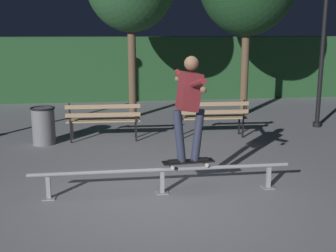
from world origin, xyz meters
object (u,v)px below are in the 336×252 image
at_px(lamp_post_right, 324,27).
at_px(skateboard, 188,162).
at_px(park_bench_leftmost, 103,117).
at_px(park_bench_left_center, 212,115).
at_px(skateboarder, 189,100).
at_px(trash_can, 43,125).
at_px(grind_rail, 162,174).

bearing_deg(lamp_post_right, skateboard, -135.42).
xyz_separation_m(park_bench_leftmost, park_bench_left_center, (2.42, 0.00, 0.00)).
relative_size(skateboard, park_bench_left_center, 0.49).
bearing_deg(park_bench_left_center, skateboarder, -109.29).
height_order(park_bench_leftmost, trash_can, park_bench_leftmost).
bearing_deg(skateboarder, trash_can, 128.77).
xyz_separation_m(skateboard, park_bench_left_center, (1.14, 3.24, 0.07)).
bearing_deg(skateboarder, grind_rail, -179.96).
height_order(park_bench_leftmost, lamp_post_right, lamp_post_right).
bearing_deg(trash_can, grind_rail, -55.86).
bearing_deg(park_bench_left_center, park_bench_leftmost, 180.00).
xyz_separation_m(skateboarder, trash_can, (-2.56, 3.19, -0.99)).
relative_size(skateboarder, park_bench_leftmost, 0.97).
distance_m(park_bench_leftmost, trash_can, 1.28).
bearing_deg(skateboard, trash_can, 128.73).
bearing_deg(grind_rail, lamp_post_right, 41.92).
distance_m(grind_rail, skateboarder, 1.17).
bearing_deg(skateboard, lamp_post_right, 44.58).
relative_size(grind_rail, park_bench_leftmost, 2.43).
distance_m(skateboard, lamp_post_right, 6.03).
bearing_deg(trash_can, lamp_post_right, 6.92).
relative_size(park_bench_left_center, lamp_post_right, 0.41).
xyz_separation_m(skateboard, lamp_post_right, (4.05, 3.99, 2.01)).
bearing_deg(skateboard, park_bench_leftmost, 111.63).
bearing_deg(park_bench_left_center, trash_can, -179.16).
bearing_deg(park_bench_leftmost, skateboard, -68.37).
relative_size(grind_rail, trash_can, 4.89).
xyz_separation_m(park_bench_left_center, trash_can, (-3.70, -0.05, -0.12)).
distance_m(park_bench_leftmost, lamp_post_right, 5.73).
bearing_deg(grind_rail, trash_can, 124.14).
distance_m(grind_rail, park_bench_left_center, 3.60).
height_order(skateboard, park_bench_leftmost, park_bench_leftmost).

